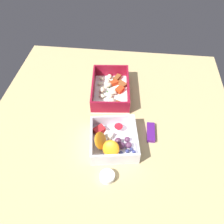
# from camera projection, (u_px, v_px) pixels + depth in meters

# --- Properties ---
(table_surface) EXTENTS (0.80, 0.80, 0.02)m
(table_surface) POSITION_uv_depth(u_px,v_px,m) (111.00, 121.00, 0.77)
(table_surface) COLOR tan
(table_surface) RESTS_ON ground
(pasta_container) EXTENTS (0.21, 0.15, 0.05)m
(pasta_container) POSITION_uv_depth(u_px,v_px,m) (111.00, 90.00, 0.83)
(pasta_container) COLOR white
(pasta_container) RESTS_ON table_surface
(fruit_bowl) EXTENTS (0.16, 0.16, 0.06)m
(fruit_bowl) POSITION_uv_depth(u_px,v_px,m) (113.00, 141.00, 0.68)
(fruit_bowl) COLOR white
(fruit_bowl) RESTS_ON table_surface
(candy_bar) EXTENTS (0.07, 0.03, 0.01)m
(candy_bar) POSITION_uv_depth(u_px,v_px,m) (151.00, 132.00, 0.72)
(candy_bar) COLOR #51197A
(candy_bar) RESTS_ON table_surface
(paper_cup_liner) EXTENTS (0.04, 0.04, 0.02)m
(paper_cup_liner) POSITION_uv_depth(u_px,v_px,m) (107.00, 177.00, 0.61)
(paper_cup_liner) COLOR white
(paper_cup_liner) RESTS_ON table_surface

